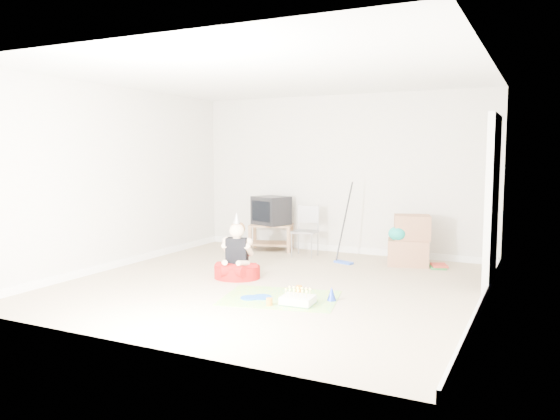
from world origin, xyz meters
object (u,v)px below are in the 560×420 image
at_px(tv_stand, 271,235).
at_px(crt_tv, 271,210).
at_px(folding_chair, 305,232).
at_px(cardboard_boxes, 409,241).
at_px(seated_woman, 237,264).
at_px(birthday_cake, 298,300).

xyz_separation_m(tv_stand, crt_tv, (0.00, 0.00, 0.42)).
height_order(folding_chair, cardboard_boxes, folding_chair).
relative_size(tv_stand, seated_woman, 0.92).
relative_size(crt_tv, seated_woman, 0.63).
distance_m(tv_stand, seated_woman, 2.12).
distance_m(crt_tv, folding_chair, 0.83).
bearing_deg(seated_woman, cardboard_boxes, 45.07).
relative_size(cardboard_boxes, birthday_cake, 2.06).
xyz_separation_m(crt_tv, cardboard_boxes, (2.39, -0.20, -0.33)).
bearing_deg(seated_woman, crt_tv, 104.78).
distance_m(folding_chair, seated_woman, 1.81).
xyz_separation_m(tv_stand, seated_woman, (0.54, -2.05, -0.07)).
xyz_separation_m(folding_chair, cardboard_boxes, (1.65, 0.06, -0.05)).
relative_size(crt_tv, folding_chair, 0.67).
xyz_separation_m(tv_stand, cardboard_boxes, (2.39, -0.20, 0.09)).
height_order(tv_stand, seated_woman, seated_woman).
distance_m(cardboard_boxes, birthday_cake, 2.74).
height_order(cardboard_boxes, birthday_cake, cardboard_boxes).
distance_m(tv_stand, birthday_cake, 3.38).
xyz_separation_m(cardboard_boxes, seated_woman, (-1.85, -1.85, -0.16)).
xyz_separation_m(crt_tv, birthday_cake, (1.79, -2.86, -0.64)).
bearing_deg(birthday_cake, cardboard_boxes, 77.29).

